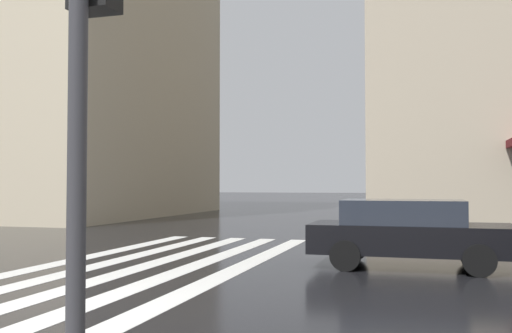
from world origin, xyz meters
TOP-DOWN VIEW (x-y plane):
  - ground_plane at (0.00, 0.00)m, footprint 220.00×220.00m
  - zebra_crossing at (4.00, 0.51)m, footprint 13.00×4.50m
  - haussmann_block_mid at (20.80, 18.23)m, footprint 16.59×20.55m
  - traffic_signal_post at (-3.36, -3.02)m, footprint 0.44×0.30m
  - car_black at (5.50, -4.86)m, footprint 1.85×4.10m

SIDE VIEW (x-z plane):
  - ground_plane at x=0.00m, z-range 0.00..0.00m
  - zebra_crossing at x=4.00m, z-range 0.00..0.01m
  - car_black at x=5.50m, z-range 0.05..1.46m
  - traffic_signal_post at x=-3.36m, z-range 0.94..4.51m
  - haussmann_block_mid at x=20.80m, z-range -0.26..25.33m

